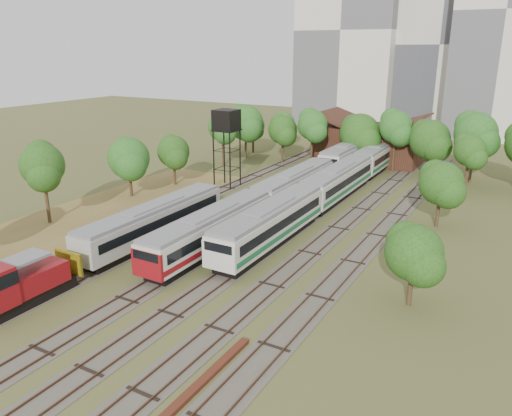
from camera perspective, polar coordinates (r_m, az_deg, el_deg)
The scene contains 17 objects.
ground at distance 34.70m, azimuth -15.77°, elevation -13.11°, with size 240.00×240.00×0.00m, color #475123.
dry_grass_patch at distance 52.06m, azimuth -23.71°, elevation -3.28°, with size 14.00×60.00×0.04m, color brown.
tracks at distance 53.59m, azimuth 2.74°, elevation -1.11°, with size 24.60×80.00×0.19m.
railcar_red_set at distance 51.65m, azimuth 0.28°, elevation 0.35°, with size 2.91×34.57×3.60m.
railcar_green_set at distance 60.96m, azimuth 9.35°, elevation 2.96°, with size 3.07×52.08×3.79m.
railcar_rear at distance 75.81m, azimuth 10.45°, elevation 5.86°, with size 3.12×16.08×3.86m.
shunter_locomotive at distance 38.78m, azimuth -26.08°, elevation -7.97°, with size 2.80×8.10×3.67m.
old_grey_coach at distance 47.77m, azimuth -11.52°, elevation -1.51°, with size 2.82×18.00×3.49m.
water_tower at distance 64.15m, azimuth -3.41°, elevation 9.76°, with size 2.89×2.89×10.01m.
rail_pile_far at distance 29.22m, azimuth -5.59°, elevation -18.64°, with size 0.52×8.25×0.27m, color #582719.
maintenance_shed at distance 82.89m, azimuth 13.02°, elevation 7.33°, with size 16.45×11.55×7.58m.
tree_band_left at distance 63.67m, azimuth -12.22°, elevation 6.26°, with size 6.93×72.62×8.37m.
tree_band_far at distance 74.12m, azimuth 14.79°, elevation 8.31°, with size 50.96×9.90×9.47m.
tree_band_right at distance 51.35m, azimuth 20.81°, elevation 2.21°, with size 5.64×36.20×7.36m.
tower_left at distance 122.10m, azimuth 10.99°, elevation 19.26°, with size 22.00×16.00×42.00m, color beige.
tower_centre at distance 121.95m, azimuth 21.03°, elevation 17.03°, with size 20.00×18.00×36.00m, color beige.
tower_right at distance 112.77m, azimuth 27.04°, elevation 19.41°, with size 18.00×16.00×48.00m, color beige.
Camera 1 is at (22.05, -20.29, 17.50)m, focal length 35.00 mm.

